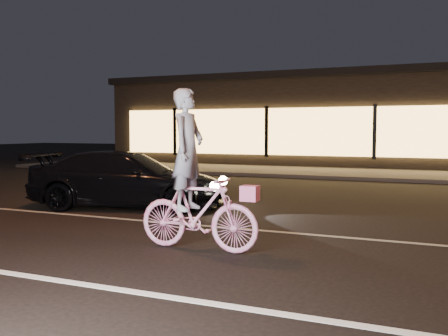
% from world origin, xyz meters
% --- Properties ---
extents(ground, '(90.00, 90.00, 0.00)m').
position_xyz_m(ground, '(0.00, 0.00, 0.00)').
color(ground, black).
rests_on(ground, ground).
extents(lane_stripe_near, '(60.00, 0.12, 0.01)m').
position_xyz_m(lane_stripe_near, '(0.00, -1.50, 0.00)').
color(lane_stripe_near, silver).
rests_on(lane_stripe_near, ground).
extents(lane_stripe_far, '(60.00, 0.10, 0.01)m').
position_xyz_m(lane_stripe_far, '(0.00, 2.00, 0.00)').
color(lane_stripe_far, gray).
rests_on(lane_stripe_far, ground).
extents(sidewalk, '(30.00, 4.00, 0.12)m').
position_xyz_m(sidewalk, '(0.00, 13.00, 0.06)').
color(sidewalk, '#383533').
rests_on(sidewalk, ground).
extents(storefront, '(25.40, 8.42, 4.20)m').
position_xyz_m(storefront, '(0.00, 18.97, 2.15)').
color(storefront, black).
rests_on(storefront, ground).
extents(cyclist, '(1.78, 0.61, 2.24)m').
position_xyz_m(cyclist, '(-0.76, 0.38, 0.80)').
color(cyclist, '#FF369D').
rests_on(cyclist, ground).
extents(sedan, '(4.48, 2.72, 1.21)m').
position_xyz_m(sedan, '(-3.79, 3.23, 0.61)').
color(sedan, black).
rests_on(sedan, ground).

